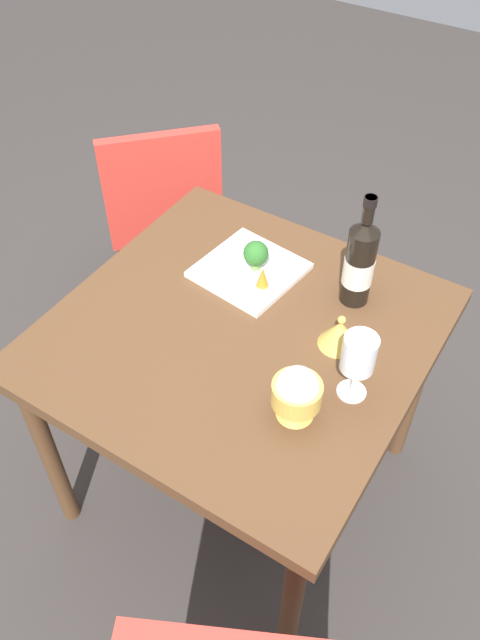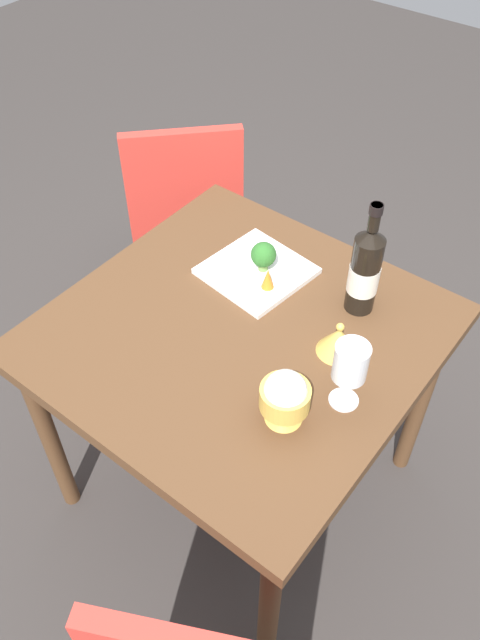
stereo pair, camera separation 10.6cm
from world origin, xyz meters
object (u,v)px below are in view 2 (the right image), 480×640
(chair_by_wall, at_px, (185,201))
(rice_bowl_lid, at_px, (338,340))
(serving_plate, at_px, (257,271))
(broccoli_floret, at_px, (263,255))
(rice_bowl, at_px, (285,397))
(carrot_garnish_left, at_px, (268,278))
(wine_bottle, at_px, (365,270))
(wine_glass, at_px, (351,364))

(chair_by_wall, bearing_deg, rice_bowl_lid, -72.60)
(serving_plate, distance_m, broccoli_floret, 0.06)
(rice_bowl, xyz_separation_m, serving_plate, (0.33, -0.34, -0.07))
(broccoli_floret, distance_m, carrot_garnish_left, 0.07)
(carrot_garnish_left, bearing_deg, broccoli_floret, -43.95)
(rice_bowl_lid, height_order, broccoli_floret, broccoli_floret)
(wine_bottle, relative_size, rice_bowl, 2.25)
(wine_bottle, xyz_separation_m, carrot_garnish_left, (0.22, 0.10, -0.08))
(wine_bottle, relative_size, rice_bowl_lid, 3.18)
(wine_bottle, bearing_deg, wine_glass, 114.53)
(wine_bottle, xyz_separation_m, wine_glass, (-0.13, 0.28, 0.00))
(wine_glass, xyz_separation_m, serving_plate, (0.41, -0.22, -0.12))
(rice_bowl, height_order, broccoli_floret, rice_bowl)
(chair_by_wall, relative_size, wine_glass, 4.75)
(rice_bowl, bearing_deg, broccoli_floret, -48.05)
(rice_bowl, bearing_deg, serving_plate, -46.06)
(wine_glass, bearing_deg, broccoli_floret, -30.20)
(broccoli_floret, relative_size, carrot_garnish_left, 1.43)
(rice_bowl, relative_size, serving_plate, 0.51)
(chair_by_wall, height_order, broccoli_floret, chair_by_wall)
(wine_glass, distance_m, broccoli_floret, 0.46)
(chair_by_wall, bearing_deg, wine_bottle, -64.23)
(wine_bottle, bearing_deg, serving_plate, 11.74)
(rice_bowl_lid, bearing_deg, chair_by_wall, -26.32)
(chair_by_wall, bearing_deg, rice_bowl, -83.23)
(wine_glass, height_order, rice_bowl_lid, wine_glass)
(chair_by_wall, height_order, rice_bowl_lid, chair_by_wall)
(rice_bowl, height_order, rice_bowl_lid, rice_bowl)
(wine_glass, distance_m, rice_bowl, 0.16)
(wine_bottle, relative_size, serving_plate, 1.14)
(rice_bowl_lid, distance_m, carrot_garnish_left, 0.26)
(chair_by_wall, distance_m, wine_glass, 1.18)
(rice_bowl, xyz_separation_m, carrot_garnish_left, (0.27, -0.30, -0.03))
(rice_bowl_lid, xyz_separation_m, carrot_garnish_left, (0.25, -0.07, 0.01))
(wine_glass, relative_size, rice_bowl_lid, 1.79)
(rice_bowl_lid, bearing_deg, wine_bottle, -77.46)
(rice_bowl_lid, height_order, serving_plate, rice_bowl_lid)
(rice_bowl_lid, bearing_deg, broccoli_floret, -20.47)
(rice_bowl_lid, height_order, carrot_garnish_left, rice_bowl_lid)
(wine_glass, relative_size, serving_plate, 0.64)
(chair_by_wall, bearing_deg, wine_glass, -75.85)
(chair_by_wall, xyz_separation_m, rice_bowl_lid, (-0.89, 0.44, 0.24))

